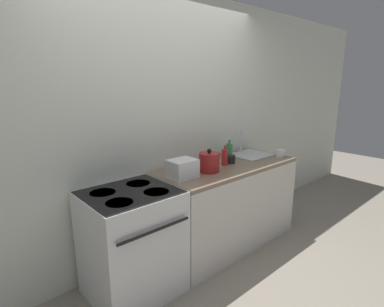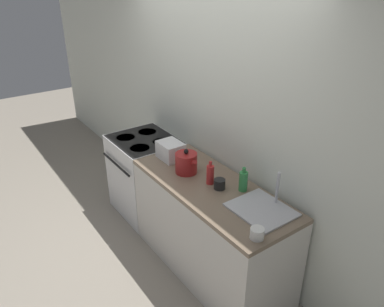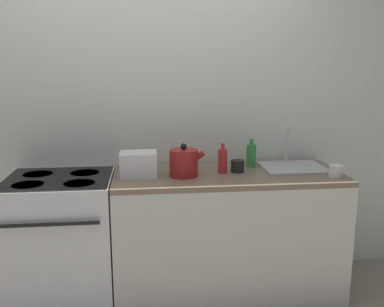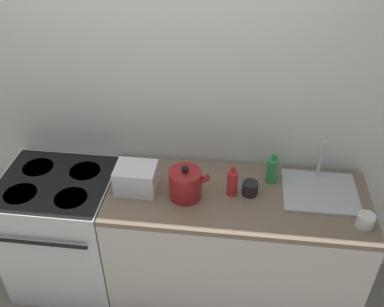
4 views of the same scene
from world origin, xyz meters
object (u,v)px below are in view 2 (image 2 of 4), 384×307
toaster (171,150)px  bottle_red (210,174)px  stove (146,175)px  kettle (186,163)px  bottle_green (243,181)px  cup_black (220,184)px  cup_white (257,233)px

toaster → bottle_red: size_ratio=1.18×
stove → toaster: 0.75m
kettle → bottle_red: size_ratio=1.18×
bottle_green → cup_black: bearing=-133.6°
bottle_green → cup_white: bottle_green is taller
bottle_red → cup_black: size_ratio=2.20×
toaster → bottle_green: size_ratio=1.17×
toaster → cup_white: 1.35m
stove → kettle: (0.86, -0.03, 0.53)m
bottle_red → cup_black: 0.12m
toaster → cup_white: bearing=-6.8°
toaster → cup_white: size_ratio=2.55×
bottle_green → toaster: bearing=-168.1°
stove → cup_black: cup_black is taller
bottle_green → cup_black: 0.20m
stove → cup_white: cup_white is taller
bottle_red → cup_white: bottle_red is taller
toaster → bottle_green: bottle_green is taller
stove → bottle_green: 1.49m
kettle → bottle_green: kettle is taller
cup_black → stove: bearing=-178.4°
kettle → bottle_green: (0.52, 0.21, -0.01)m
kettle → cup_black: size_ratio=2.59×
toaster → bottle_green: 0.85m
bottle_red → cup_black: bottle_red is taller
cup_white → kettle: bearing=172.9°
bottle_green → bottle_red: size_ratio=1.01×
stove → bottle_green: (1.38, 0.18, 0.53)m
toaster → cup_black: bearing=2.9°
kettle → cup_black: bearing=9.8°
stove → kettle: size_ratio=3.62×
stove → kettle: kettle is taller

